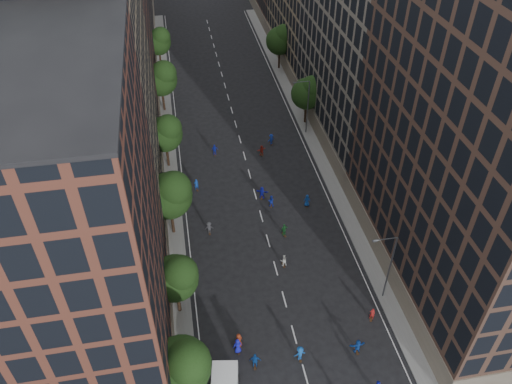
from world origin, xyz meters
TOP-DOWN VIEW (x-y plane):
  - ground at (0.00, 40.00)m, footprint 240.00×240.00m
  - sidewalk_left at (-12.00, 47.50)m, footprint 4.00×105.00m
  - sidewalk_right at (12.00, 47.50)m, footprint 4.00×105.00m
  - bldg_left_a at (-19.00, 11.00)m, footprint 14.00×22.00m
  - bldg_left_b at (-19.00, 35.00)m, footprint 14.00×26.00m
  - bldg_left_c at (-19.00, 58.00)m, footprint 14.00×20.00m
  - bldg_right_a at (19.00, 15.00)m, footprint 14.00×30.00m
  - bldg_right_b at (19.00, 44.00)m, footprint 14.00×28.00m
  - tree_left_0 at (-11.01, 3.85)m, footprint 5.20×5.20m
  - tree_left_1 at (-11.02, 13.86)m, footprint 4.80×4.80m
  - tree_left_2 at (-10.99, 25.83)m, footprint 5.60×5.60m
  - tree_left_3 at (-11.02, 39.85)m, footprint 5.00×5.00m
  - tree_left_4 at (-11.00, 55.84)m, footprint 5.40×5.40m
  - tree_left_5 at (-11.02, 71.86)m, footprint 4.80×4.80m
  - tree_right_a at (11.38, 47.85)m, footprint 5.00×5.00m
  - tree_right_b at (11.39, 67.85)m, footprint 5.20×5.20m
  - streetlamp_near at (10.37, 12.00)m, footprint 2.64×0.22m
  - streetlamp_far at (10.37, 45.00)m, footprint 2.64×0.22m
  - skater_0 at (-5.90, 8.08)m, footprint 0.99×0.74m
  - skater_3 at (-0.15, 6.21)m, footprint 1.24×0.83m
  - skater_4 at (-4.50, 6.19)m, footprint 1.20×0.69m
  - skater_5 at (5.58, 6.02)m, footprint 1.62×0.59m
  - skater_6 at (-5.70, 8.70)m, footprint 1.00×0.82m
  - skater_7 at (8.35, 9.46)m, footprint 0.67×0.57m
  - skater_8 at (0.97, 18.28)m, footprint 0.82×0.66m
  - skater_9 at (-6.87, 25.11)m, footprint 1.10×0.65m
  - skater_10 at (2.12, 23.10)m, footprint 1.11×0.73m
  - skater_11 at (0.76, 30.53)m, footprint 1.73×1.12m
  - skater_12 at (6.26, 27.94)m, footprint 0.95×0.71m
  - skater_13 at (-7.69, 33.82)m, footprint 0.70×0.54m
  - skater_14 at (1.61, 28.70)m, footprint 0.96×0.83m
  - skater_15 at (4.50, 42.79)m, footprint 1.29×1.05m
  - skater_16 at (-4.30, 41.51)m, footprint 1.06×0.51m
  - skater_17 at (2.55, 40.27)m, footprint 1.55×0.98m

SIDE VIEW (x-z plane):
  - ground at x=0.00m, z-range 0.00..0.00m
  - sidewalk_left at x=-12.00m, z-range 0.00..0.15m
  - sidewalk_right at x=12.00m, z-range 0.00..0.15m
  - skater_7 at x=8.35m, z-range 0.00..1.55m
  - skater_8 at x=0.97m, z-range 0.00..1.57m
  - skater_17 at x=2.55m, z-range 0.00..1.60m
  - skater_9 at x=-6.87m, z-range 0.00..1.69m
  - skater_14 at x=1.61m, z-range 0.00..1.69m
  - skater_5 at x=5.58m, z-range 0.00..1.72m
  - skater_13 at x=-7.69m, z-range 0.00..1.72m
  - skater_15 at x=4.50m, z-range 0.00..1.75m
  - skater_16 at x=-4.30m, z-range 0.00..1.75m
  - skater_12 at x=6.26m, z-range 0.00..1.75m
  - skater_10 at x=2.12m, z-range 0.00..1.76m
  - skater_6 at x=-5.70m, z-range 0.00..1.77m
  - skater_11 at x=0.76m, z-range 0.00..1.79m
  - skater_3 at x=-0.15m, z-range 0.00..1.79m
  - skater_0 at x=-5.90m, z-range 0.00..1.85m
  - skater_4 at x=-4.50m, z-range 0.00..1.93m
  - streetlamp_near at x=10.37m, z-range 0.64..9.70m
  - streetlamp_far at x=10.37m, z-range 0.64..9.70m
  - tree_left_1 at x=-11.02m, z-range 1.45..9.66m
  - tree_right_a at x=11.38m, z-range 1.43..9.83m
  - tree_left_5 at x=-11.02m, z-range 1.51..9.84m
  - tree_left_3 at x=-11.02m, z-range 1.53..10.11m
  - tree_left_0 at x=-11.01m, z-range 1.54..10.37m
  - tree_right_b at x=11.39m, z-range 1.54..10.37m
  - tree_left_4 at x=-11.00m, z-range 1.56..10.63m
  - tree_left_2 at x=-10.99m, z-range 1.63..11.08m
  - bldg_left_c at x=-19.00m, z-range 0.00..28.00m
  - bldg_left_a at x=-19.00m, z-range 0.00..30.00m
  - bldg_right_b at x=19.00m, z-range 0.00..33.00m
  - bldg_left_b at x=-19.00m, z-range 0.00..34.00m
  - bldg_right_a at x=19.00m, z-range 0.00..36.00m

